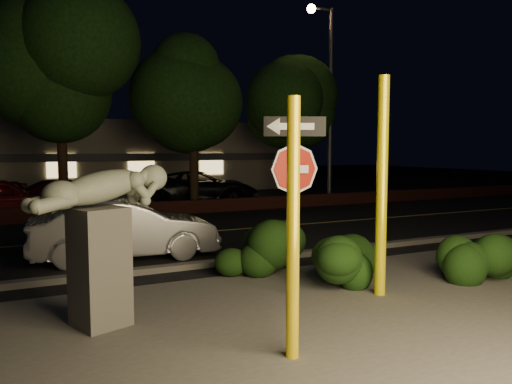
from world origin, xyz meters
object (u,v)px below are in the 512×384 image
(yellow_pole_left, at_px, (293,230))
(signpost, at_px, (295,170))
(yellow_pole_right, at_px, (382,187))
(sculpture, at_px, (101,228))
(parked_car_dark, at_px, (199,187))
(silver_sedan, at_px, (125,230))
(parked_car_darkred, at_px, (69,193))
(streetlight, at_px, (327,87))

(yellow_pole_left, xyz_separation_m, signpost, (1.25, 2.11, 0.59))
(yellow_pole_left, bearing_deg, yellow_pole_right, 30.84)
(yellow_pole_left, height_order, signpost, yellow_pole_left)
(signpost, bearing_deg, sculpture, -154.69)
(sculpture, height_order, parked_car_dark, sculpture)
(sculpture, bearing_deg, yellow_pole_right, -27.42)
(signpost, xyz_separation_m, silver_sedan, (-1.93, 4.09, -1.45))
(parked_car_darkred, bearing_deg, sculpture, 163.85)
(yellow_pole_right, relative_size, signpost, 1.22)
(yellow_pole_right, bearing_deg, sculpture, 172.92)
(sculpture, bearing_deg, yellow_pole_left, -69.49)
(streetlight, bearing_deg, parked_car_dark, 163.15)
(yellow_pole_left, distance_m, parked_car_dark, 17.00)
(signpost, height_order, parked_car_darkred, signpost)
(sculpture, xyz_separation_m, silver_sedan, (1.13, 4.11, -0.70))
(streetlight, bearing_deg, sculpture, -132.15)
(yellow_pole_right, height_order, sculpture, yellow_pole_right)
(yellow_pole_left, distance_m, parked_car_darkred, 17.02)
(silver_sedan, bearing_deg, signpost, -150.25)
(sculpture, relative_size, parked_car_dark, 0.42)
(sculpture, bearing_deg, silver_sedan, 54.32)
(parked_car_darkred, bearing_deg, yellow_pole_right, -179.91)
(yellow_pole_right, xyz_separation_m, signpost, (-1.33, 0.57, 0.29))
(yellow_pole_right, bearing_deg, parked_car_dark, 82.05)
(sculpture, distance_m, parked_car_darkred, 14.94)
(parked_car_dark, bearing_deg, sculpture, 176.65)
(yellow_pole_left, height_order, silver_sedan, yellow_pole_left)
(sculpture, distance_m, streetlight, 17.66)
(sculpture, relative_size, parked_car_darkred, 0.53)
(signpost, height_order, streetlight, streetlight)
(sculpture, distance_m, parked_car_dark, 15.65)
(silver_sedan, relative_size, parked_car_darkred, 0.97)
(yellow_pole_left, distance_m, yellow_pole_right, 3.03)
(silver_sedan, relative_size, parked_car_dark, 0.77)
(silver_sedan, height_order, parked_car_darkred, silver_sedan)
(sculpture, relative_size, streetlight, 0.25)
(yellow_pole_left, height_order, parked_car_dark, yellow_pole_left)
(yellow_pole_left, relative_size, parked_car_dark, 0.58)
(yellow_pole_right, relative_size, streetlight, 0.41)
(parked_car_dark, bearing_deg, yellow_pole_left, -174.85)
(yellow_pole_right, height_order, parked_car_dark, yellow_pole_right)
(sculpture, bearing_deg, signpost, -19.97)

